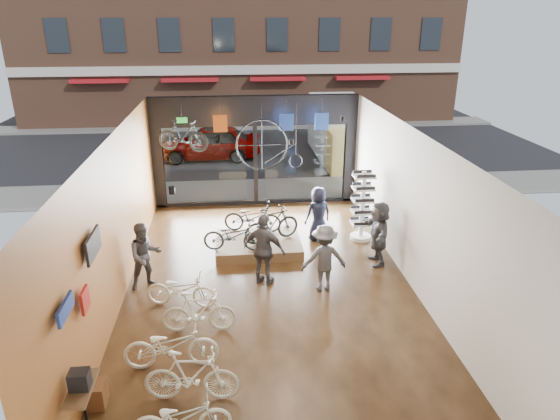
{
  "coord_description": "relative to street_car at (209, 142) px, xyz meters",
  "views": [
    {
      "loc": [
        -0.83,
        -10.69,
        6.32
      ],
      "look_at": [
        0.39,
        1.4,
        1.52
      ],
      "focal_mm": 32.0,
      "sensor_mm": 36.0,
      "label": 1
    }
  ],
  "objects": [
    {
      "name": "wall_left",
      "position": [
        -1.71,
        -12.0,
        1.12
      ],
      "size": [
        0.04,
        12.0,
        3.8
      ],
      "primitive_type": "cube",
      "color": "olive",
      "rests_on": "ground"
    },
    {
      "name": "street_road",
      "position": [
        1.81,
        3.0,
        -0.79
      ],
      "size": [
        30.0,
        18.0,
        0.02
      ],
      "primitive_type": "cube",
      "color": "black",
      "rests_on": "ground"
    },
    {
      "name": "sunglasses_rack",
      "position": [
        4.76,
        -9.35,
        0.27
      ],
      "size": [
        0.75,
        0.68,
        2.11
      ],
      "primitive_type": null,
      "rotation": [
        0.0,
        0.0,
        0.32
      ],
      "color": "white",
      "rests_on": "ground_plane"
    },
    {
      "name": "wall_right",
      "position": [
        5.33,
        -12.0,
        1.12
      ],
      "size": [
        0.04,
        12.0,
        3.8
      ],
      "primitive_type": "cube",
      "color": "beige",
      "rests_on": "ground"
    },
    {
      "name": "floor_bike_0",
      "position": [
        0.05,
        -16.49,
        -0.37
      ],
      "size": [
        1.6,
        0.64,
        0.82
      ],
      "primitive_type": "imported",
      "rotation": [
        0.0,
        0.0,
        1.63
      ],
      "color": "beige",
      "rests_on": "ground_plane"
    },
    {
      "name": "jersey_left",
      "position": [
        0.67,
        -6.8,
        2.27
      ],
      "size": [
        0.45,
        0.03,
        0.55
      ],
      "primitive_type": "cube",
      "color": "#CC5919",
      "rests_on": "ceiling"
    },
    {
      "name": "customer_1",
      "position": [
        -1.19,
        -11.58,
        0.06
      ],
      "size": [
        1.01,
        0.92,
        1.69
      ],
      "primitive_type": "imported",
      "rotation": [
        0.0,
        0.0,
        0.42
      ],
      "color": "#3F3F44",
      "rests_on": "ground_plane"
    },
    {
      "name": "customer_5",
      "position": [
        4.81,
        -10.91,
        0.09
      ],
      "size": [
        0.55,
        1.64,
        1.76
      ],
      "primitive_type": "imported",
      "rotation": [
        0.0,
        0.0,
        4.7
      ],
      "color": "#3F3F44",
      "rests_on": "ground_plane"
    },
    {
      "name": "box_truck",
      "position": [
        6.07,
        -1.0,
        0.54
      ],
      "size": [
        2.24,
        6.73,
        2.65
      ],
      "primitive_type": null,
      "color": "silver",
      "rests_on": "street_road"
    },
    {
      "name": "exit_sign",
      "position": [
        -0.59,
        -6.12,
        2.27
      ],
      "size": [
        0.35,
        0.06,
        0.18
      ],
      "primitive_type": "cube",
      "color": "#198C26",
      "rests_on": "storefront"
    },
    {
      "name": "floor_bike_1",
      "position": [
        0.16,
        -15.64,
        -0.28
      ],
      "size": [
        1.71,
        0.64,
        1.0
      ],
      "primitive_type": "imported",
      "rotation": [
        0.0,
        0.0,
        1.47
      ],
      "color": "beige",
      "rests_on": "ground_plane"
    },
    {
      "name": "customer_2",
      "position": [
        1.7,
        -11.71,
        0.15
      ],
      "size": [
        1.17,
        0.93,
        1.86
      ],
      "primitive_type": "imported",
      "rotation": [
        0.0,
        0.0,
        2.63
      ],
      "color": "#3F3F44",
      "rests_on": "ground_plane"
    },
    {
      "name": "floor_bike_2",
      "position": [
        -0.29,
        -14.7,
        -0.31
      ],
      "size": [
        1.8,
        0.64,
        0.94
      ],
      "primitive_type": "imported",
      "rotation": [
        0.0,
        0.0,
        1.58
      ],
      "color": "beige",
      "rests_on": "ground_plane"
    },
    {
      "name": "display_bike_left",
      "position": [
        0.96,
        -10.36,
        -0.05
      ],
      "size": [
        1.7,
        0.78,
        0.86
      ],
      "primitive_type": "imported",
      "rotation": [
        0.0,
        0.0,
        1.44
      ],
      "color": "black",
      "rests_on": "display_platform"
    },
    {
      "name": "customer_3",
      "position": [
        3.11,
        -12.16,
        0.06
      ],
      "size": [
        1.13,
        0.69,
        1.7
      ],
      "primitive_type": "imported",
      "rotation": [
        0.0,
        0.0,
        3.2
      ],
      "color": "#3F3F44",
      "rests_on": "ground_plane"
    },
    {
      "name": "display_bike_mid",
      "position": [
        2.04,
        -9.86,
        0.02
      ],
      "size": [
        1.74,
        1.08,
        1.01
      ],
      "primitive_type": "imported",
      "rotation": [
        0.0,
        0.0,
        1.96
      ],
      "color": "black",
      "rests_on": "display_platform"
    },
    {
      "name": "hung_bike",
      "position": [
        -0.43,
        -7.8,
        2.14
      ],
      "size": [
        1.64,
        0.92,
        0.95
      ],
      "primitive_type": "imported",
      "rotation": [
        0.0,
        0.0,
        1.25
      ],
      "color": "black",
      "rests_on": "ceiling"
    },
    {
      "name": "wall_merch",
      "position": [
        -1.57,
        -15.5,
        0.52
      ],
      "size": [
        0.4,
        2.4,
        2.6
      ],
      "primitive_type": null,
      "color": "navy",
      "rests_on": "wall_left"
    },
    {
      "name": "sidewalk_near",
      "position": [
        1.81,
        -4.8,
        -0.72
      ],
      "size": [
        30.0,
        2.4,
        0.12
      ],
      "primitive_type": "cube",
      "color": "slate",
      "rests_on": "ground"
    },
    {
      "name": "customer_4",
      "position": [
        3.47,
        -9.26,
        0.03
      ],
      "size": [
        0.92,
        0.74,
        1.64
      ],
      "primitive_type": "imported",
      "rotation": [
        0.0,
        0.0,
        3.45
      ],
      "color": "#161C33",
      "rests_on": "ground_plane"
    },
    {
      "name": "floor_bike_3",
      "position": [
        0.18,
        -13.61,
        -0.31
      ],
      "size": [
        1.6,
        0.51,
        0.95
      ],
      "primitive_type": "imported",
      "rotation": [
        0.0,
        0.0,
        1.53
      ],
      "color": "beige",
      "rests_on": "ground_plane"
    },
    {
      "name": "storefront",
      "position": [
        1.81,
        -6.0,
        1.12
      ],
      "size": [
        7.0,
        0.26,
        3.8
      ],
      "primitive_type": null,
      "color": "black",
      "rests_on": "ground"
    },
    {
      "name": "display_bike_right",
      "position": [
        1.54,
        -9.14,
        -0.04
      ],
      "size": [
        1.77,
        0.92,
        0.88
      ],
      "primitive_type": "imported",
      "rotation": [
        0.0,
        0.0,
        1.37
      ],
      "color": "black",
      "rests_on": "display_platform"
    },
    {
      "name": "jersey_right",
      "position": [
        3.95,
        -6.8,
        2.27
      ],
      "size": [
        0.45,
        0.03,
        0.55
      ],
      "primitive_type": "cube",
      "color": "#1E3F99",
      "rests_on": "ceiling"
    },
    {
      "name": "floor_bike_4",
      "position": [
        -0.28,
        -12.56,
        -0.35
      ],
      "size": [
        1.72,
        0.91,
        0.86
      ],
      "primitive_type": "imported",
      "rotation": [
        0.0,
        0.0,
        1.35
      ],
      "color": "beige",
      "rests_on": "ground_plane"
    },
    {
      "name": "ceiling",
      "position": [
        1.81,
        -12.0,
        3.04
      ],
      "size": [
        7.0,
        12.0,
        0.04
      ],
      "primitive_type": "cube",
      "color": "black",
      "rests_on": "ground"
    },
    {
      "name": "jersey_mid",
      "position": [
        2.8,
        -6.8,
        2.27
      ],
      "size": [
        0.45,
        0.03,
        0.55
      ],
      "primitive_type": "cube",
      "color": "#1E3F99",
      "rests_on": "ceiling"
    },
    {
      "name": "penny_farthing",
      "position": [
        2.27,
        -7.71,
        1.72
      ],
      "size": [
        2.0,
        0.06,
        1.6
      ],
      "primitive_type": null,
      "color": "black",
      "rests_on": "ceiling"
    },
    {
      "name": "street_car",
      "position": [
        0.0,
        0.0,
        0.0
      ],
      "size": [
        4.6,
        1.85,
        1.57
      ],
      "primitive_type": "imported",
      "rotation": [
        0.0,
        0.0,
        -1.57
      ],
      "color": "gray",
      "rests_on": "street_road"
    },
    {
      "name": "display_platform",
      "position": [
        1.66,
        -9.78,
        -0.63
      ],
      "size": [
        2.4,
        1.8,
        0.3
      ],
      "primitive_type": "cube",
      "color": "brown",
      "rests_on": "ground_plane"
    },
    {
      "name": "sidewalk_far",
      "position": [
        1.81,
        7.0,
        -0.72
      ],
      "size": [
        30.0,
        2.0,
        0.12
      ],
      "primitive_type": "cube",
      "color": "slate",
      "rests_on": "ground"
    },
    {
      "name": "opposite_building",
      "position": [
        1.81,
        9.5,
        6.22
      ],
      "size": [
        26.0,
        5.0,
        14.0
      ],
      "primitive_type": "cube",
      "color": "brown",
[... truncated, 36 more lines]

